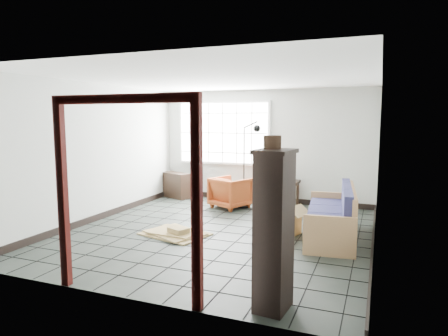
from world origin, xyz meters
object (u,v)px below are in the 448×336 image
at_px(tall_shelf, 274,230).
at_px(side_table, 287,185).
at_px(armchair, 231,191).
at_px(futon_sofa, 334,219).

bearing_deg(tall_shelf, side_table, 106.93).
bearing_deg(armchair, tall_shelf, 139.15).
distance_m(futon_sofa, side_table, 2.40).
relative_size(armchair, side_table, 1.28).
distance_m(side_table, tall_shelf, 4.90).
height_order(futon_sofa, tall_shelf, tall_shelf).
relative_size(futon_sofa, armchair, 2.70).
bearing_deg(futon_sofa, tall_shelf, -102.41).
bearing_deg(futon_sofa, side_table, 115.30).
height_order(futon_sofa, armchair, futon_sofa).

